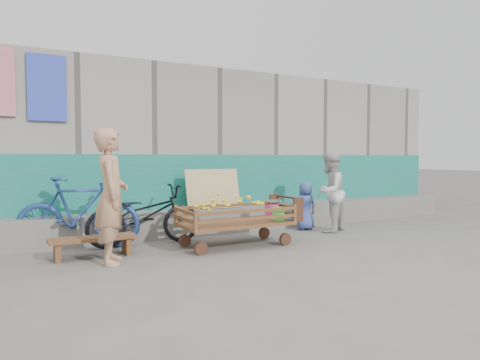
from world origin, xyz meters
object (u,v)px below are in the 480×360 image
woman (330,192)px  child (306,206)px  vendor_man (111,196)px  bench (93,242)px  bicycle_dark (145,215)px  bicycle_blue (78,213)px  banana_cart (234,211)px

woman → child: (-0.26, 0.37, -0.28)m
woman → child: bearing=-82.3°
woman → vendor_man: bearing=-20.1°
bench → bicycle_dark: bearing=29.2°
woman → bicycle_blue: size_ratio=0.82×
banana_cart → bicycle_dark: (-1.16, 0.73, -0.07)m
bicycle_dark → bicycle_blue: bicycle_blue is taller
child → bicycle_dark: bicycle_dark is taller
banana_cart → child: bearing=20.1°
woman → child: woman is taller
bench → bicycle_blue: (-0.09, 0.67, 0.33)m
vendor_man → bicycle_dark: vendor_man is taller
woman → bicycle_dark: size_ratio=0.83×
woman → child: 0.53m
bench → vendor_man: (0.16, -0.44, 0.65)m
child → vendor_man: bearing=18.0°
vendor_man → child: vendor_man is taller
banana_cart → bicycle_blue: (-2.09, 0.93, 0.00)m
banana_cart → woman: bearing=8.3°
vendor_man → bicycle_dark: bearing=-23.3°
banana_cart → woman: woman is taller
banana_cart → bicycle_blue: bicycle_blue is taller
banana_cart → bench: size_ratio=1.64×
bicycle_dark → woman: bearing=-96.4°
banana_cart → bicycle_blue: size_ratio=1.04×
bench → vendor_man: 0.81m
child → bicycle_dark: bearing=3.9°
vendor_man → bench: bearing=33.2°
bicycle_dark → bicycle_blue: 0.96m
bench → child: child is taller
bench → woman: woman is taller
vendor_man → woman: 3.99m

